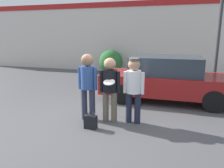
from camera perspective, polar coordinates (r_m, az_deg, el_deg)
ground_plane at (r=5.78m, az=-2.45°, el=-9.11°), size 56.00×56.00×0.00m
storefront_building at (r=12.74m, az=8.83°, el=12.00°), size 24.00×0.22×3.98m
person_left at (r=5.51m, az=-6.37°, el=0.69°), size 0.51×0.34×1.69m
person_middle_with_frisbee at (r=5.34m, az=-0.57°, el=-0.21°), size 0.52×0.56×1.61m
person_right at (r=5.29m, az=5.67°, el=-0.27°), size 0.52×0.35×1.62m
parked_car_near at (r=7.39m, az=14.18°, el=1.32°), size 4.24×1.79×1.47m
shrub at (r=12.37m, az=-0.31°, el=5.85°), size 1.34×1.34×1.34m
handbag at (r=5.20m, az=-5.62°, el=-9.72°), size 0.30×0.23×0.35m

